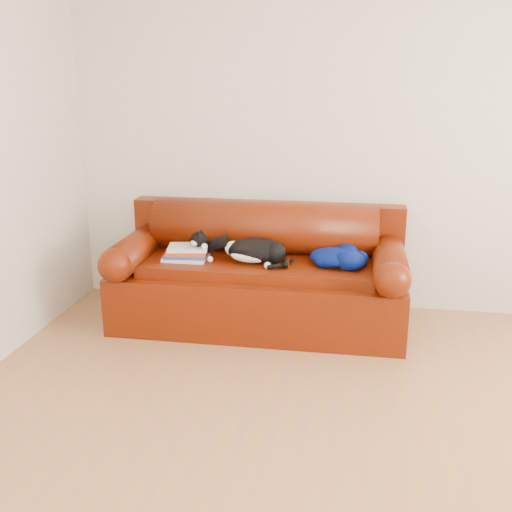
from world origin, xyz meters
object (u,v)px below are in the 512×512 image
Objects in this scene: cat at (255,251)px; book_stack at (187,253)px; sofa_base at (259,293)px; blanket at (338,256)px.

book_stack is at bearing -168.44° from cat.
cat is (-0.02, -0.08, 0.35)m from sofa_base.
cat is 1.25× the size of blanket.
sofa_base is 3.51× the size of cat.
cat is at bearing -174.94° from blanket.
sofa_base is at bearing 176.65° from blanket.
cat reaches higher than sofa_base.
sofa_base is at bearing 90.75° from cat.
blanket is at bearing 16.78° from cat.
blanket reaches higher than sofa_base.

